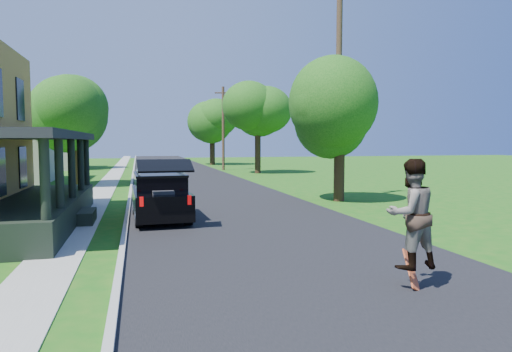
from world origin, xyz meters
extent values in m
plane|color=#135D12|center=(0.00, 0.00, 0.00)|extent=(140.00, 140.00, 0.00)
cube|color=black|center=(0.00, 20.00, 0.00)|extent=(8.00, 120.00, 0.02)
cube|color=#A6A6A0|center=(-4.05, 20.00, 0.00)|extent=(0.15, 120.00, 0.12)
cube|color=gray|center=(-5.60, 20.00, 0.00)|extent=(1.30, 120.00, 0.03)
cube|color=black|center=(-6.80, 6.00, 0.45)|extent=(2.40, 10.00, 0.90)
cube|color=black|center=(-6.80, 6.00, 3.00)|extent=(2.60, 10.30, 0.25)
cube|color=#9F9A8D|center=(-13.50, 40.00, 2.50)|extent=(8.00, 8.00, 5.00)
pyramid|color=black|center=(-13.50, 40.00, 7.20)|extent=(12.78, 12.78, 2.20)
cube|color=black|center=(-2.88, 6.11, 0.65)|extent=(2.00, 4.44, 0.85)
cube|color=black|center=(-2.89, 6.26, 1.32)|extent=(1.79, 2.78, 0.55)
cube|color=black|center=(-2.89, 6.26, 1.62)|extent=(1.83, 2.86, 0.08)
cube|color=black|center=(-2.80, 3.97, 2.04)|extent=(1.73, 0.97, 0.38)
cube|color=#38383D|center=(-2.83, 4.80, 0.95)|extent=(0.72, 0.62, 0.45)
cube|color=silver|center=(-3.62, 6.23, 1.71)|extent=(0.15, 2.41, 0.06)
cube|color=silver|center=(-2.15, 6.29, 1.71)|extent=(0.15, 2.41, 0.06)
cube|color=#990505|center=(-3.54, 3.91, 0.95)|extent=(0.12, 0.06, 0.30)
cube|color=#990505|center=(-2.07, 3.97, 0.95)|extent=(0.12, 0.06, 0.30)
cylinder|color=black|center=(-3.73, 7.53, 0.34)|extent=(0.26, 0.69, 0.68)
cylinder|color=black|center=(-2.13, 7.58, 0.34)|extent=(0.26, 0.69, 0.68)
cylinder|color=black|center=(-3.63, 4.64, 0.34)|extent=(0.26, 0.69, 0.68)
cylinder|color=black|center=(-2.03, 4.69, 0.34)|extent=(0.26, 0.69, 0.68)
imported|color=black|center=(1.31, -3.00, 1.44)|extent=(1.06, 0.85, 2.07)
cube|color=#A4340E|center=(1.44, -2.85, 0.32)|extent=(0.39, 0.71, 0.72)
cylinder|color=black|center=(-7.21, 19.85, 1.67)|extent=(0.59, 0.59, 3.34)
sphere|color=#3E8222|center=(-7.21, 19.85, 4.87)|extent=(5.02, 5.02, 4.59)
sphere|color=#3E8222|center=(-6.85, 19.53, 5.89)|extent=(4.35, 4.35, 3.98)
sphere|color=#3E8222|center=(-7.65, 20.28, 5.38)|extent=(4.46, 4.46, 4.08)
cylinder|color=black|center=(-11.00, 38.52, 1.89)|extent=(0.65, 0.65, 3.77)
sphere|color=#3E8222|center=(-11.00, 38.52, 5.70)|extent=(6.49, 6.49, 5.80)
sphere|color=#3E8222|center=(-10.63, 38.15, 6.99)|extent=(5.62, 5.62, 5.03)
sphere|color=#3E8222|center=(-11.46, 39.00, 6.35)|extent=(5.77, 5.77, 5.15)
cylinder|color=black|center=(5.50, 9.19, 1.41)|extent=(0.66, 0.66, 2.83)
sphere|color=#3E8222|center=(5.50, 9.19, 4.06)|extent=(4.88, 4.88, 3.68)
sphere|color=#3E8222|center=(5.71, 8.80, 4.88)|extent=(4.23, 4.23, 3.19)
sphere|color=#3E8222|center=(5.24, 9.70, 4.47)|extent=(4.34, 4.34, 3.28)
cylinder|color=black|center=(6.63, 28.49, 1.70)|extent=(0.57, 0.57, 3.41)
sphere|color=#3E8222|center=(6.63, 28.49, 5.18)|extent=(5.83, 5.83, 5.31)
sphere|color=#3E8222|center=(6.97, 28.17, 6.36)|extent=(5.05, 5.05, 4.60)
sphere|color=#3E8222|center=(6.21, 28.90, 5.77)|extent=(5.18, 5.18, 4.72)
cylinder|color=black|center=(5.09, 44.22, 1.78)|extent=(0.66, 0.66, 3.57)
sphere|color=#3E8222|center=(5.09, 44.22, 5.21)|extent=(5.27, 5.27, 4.92)
sphere|color=#3E8222|center=(5.56, 43.92, 6.30)|extent=(4.57, 4.57, 4.26)
sphere|color=#3E8222|center=(4.51, 44.62, 5.75)|extent=(4.69, 4.69, 4.37)
cylinder|color=#3E291C|center=(5.59, 9.58, 5.29)|extent=(0.32, 0.32, 10.58)
cylinder|color=#3E291C|center=(4.50, 33.66, 4.06)|extent=(0.32, 0.32, 8.13)
cube|color=#3E291C|center=(4.50, 33.66, 7.52)|extent=(1.59, 0.52, 0.12)
camera|label=1|loc=(-3.62, -10.45, 2.79)|focal=32.00mm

